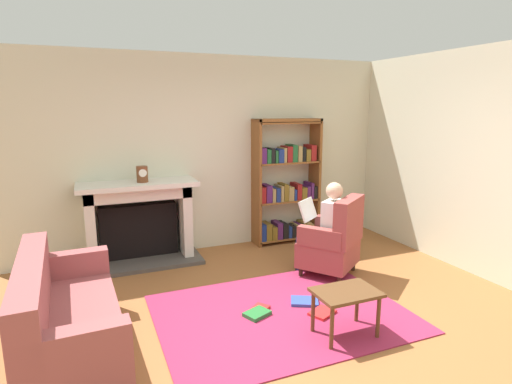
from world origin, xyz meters
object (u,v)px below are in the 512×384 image
mantel_clock (142,174)px  armchair_reading (334,241)px  bookshelf (286,185)px  sofa_floral (66,322)px  seated_reader (325,224)px  side_table (346,298)px  fireplace (139,219)px

mantel_clock → armchair_reading: mantel_clock is taller
bookshelf → sofa_floral: bookshelf is taller
mantel_clock → seated_reader: bearing=-30.5°
seated_reader → sofa_floral: size_ratio=0.66×
mantel_clock → bookshelf: size_ratio=0.11×
seated_reader → sofa_floral: 2.97m
side_table → seated_reader: bearing=65.8°
fireplace → mantel_clock: (0.06, -0.10, 0.61)m
fireplace → mantel_clock: size_ratio=7.47×
mantel_clock → bookshelf: bookshelf is taller
armchair_reading → sofa_floral: size_ratio=0.56×
bookshelf → seated_reader: size_ratio=1.61×
bookshelf → armchair_reading: bookshelf is taller
armchair_reading → fireplace: bearing=-69.6°
mantel_clock → bookshelf: bearing=3.7°
sofa_floral → bookshelf: bearing=-57.8°
fireplace → side_table: bearing=-60.7°
fireplace → side_table: 2.95m
sofa_floral → side_table: sofa_floral is taller
bookshelf → side_table: bookshelf is taller
fireplace → armchair_reading: (2.09, -1.35, -0.15)m
fireplace → seated_reader: bearing=-31.9°
mantel_clock → sofa_floral: (-0.89, -1.89, -0.86)m
bookshelf → seated_reader: (-0.11, -1.29, -0.25)m
fireplace → seated_reader: seated_reader is taller
side_table → bookshelf: bearing=74.9°
armchair_reading → side_table: bearing=24.9°
mantel_clock → side_table: size_ratio=0.36×
armchair_reading → side_table: (-0.66, -1.21, -0.06)m
bookshelf → sofa_floral: size_ratio=1.06×
armchair_reading → sofa_floral: armchair_reading is taller
sofa_floral → side_table: 2.34m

